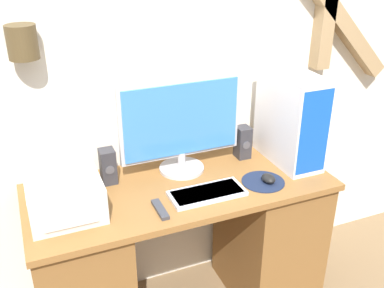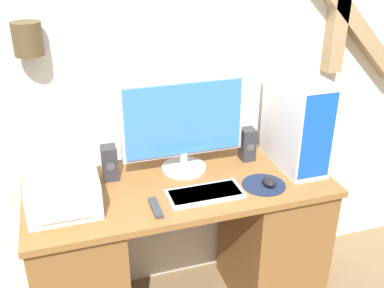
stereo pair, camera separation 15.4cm
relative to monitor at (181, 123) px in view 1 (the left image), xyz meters
name	(u,v)px [view 1 (the left image)]	position (x,y,z in m)	size (l,w,h in m)	color
wall_back	(155,46)	(-0.05, 0.21, 0.32)	(6.40, 0.17, 2.70)	silver
desk	(182,252)	(-0.05, -0.14, -0.63)	(1.40, 0.58, 0.80)	brown
monitor	(181,123)	(0.00, 0.00, 0.00)	(0.59, 0.22, 0.45)	#B7B7BC
keyboard	(207,193)	(0.02, -0.26, -0.23)	(0.33, 0.15, 0.02)	silver
mousepad	(263,182)	(0.31, -0.26, -0.24)	(0.20, 0.20, 0.00)	#19233D
mouse	(269,178)	(0.32, -0.27, -0.22)	(0.06, 0.08, 0.04)	black
computer_tower	(291,118)	(0.53, -0.11, -0.02)	(0.18, 0.38, 0.45)	white
printer	(64,194)	(-0.57, -0.14, -0.17)	(0.29, 0.36, 0.15)	beige
speaker_left	(108,166)	(-0.35, 0.01, -0.16)	(0.07, 0.08, 0.17)	#2D2D33
speaker_right	(243,142)	(0.34, 0.01, -0.16)	(0.07, 0.08, 0.17)	#2D2D33
remote_control	(160,209)	(-0.21, -0.30, -0.24)	(0.03, 0.15, 0.02)	#38383D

